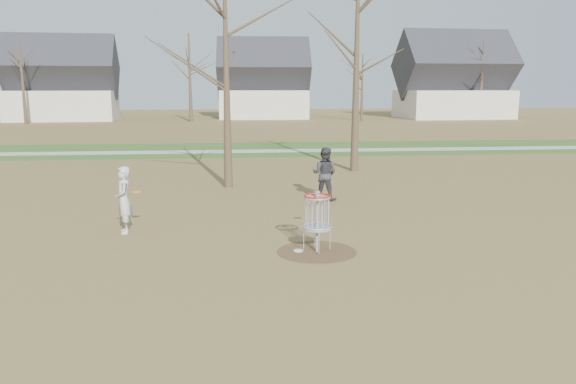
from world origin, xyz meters
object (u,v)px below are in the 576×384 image
object	(u,v)px
disc_grounded	(298,251)
disc_golf_basket	(317,212)
player_standing	(124,200)
player_throwing	(325,174)

from	to	relation	value
disc_grounded	disc_golf_basket	world-z (taller)	disc_golf_basket
player_standing	disc_golf_basket	xyz separation A→B (m)	(4.60, -2.16, 0.06)
player_standing	player_throwing	distance (m)	6.80
player_throwing	disc_golf_basket	distance (m)	5.91
player_throwing	disc_golf_basket	bearing A→B (deg)	105.67
player_throwing	disc_grounded	world-z (taller)	player_throwing
disc_golf_basket	disc_grounded	bearing A→B (deg)	169.87
player_throwing	player_standing	bearing A→B (deg)	59.20
player_throwing	disc_golf_basket	world-z (taller)	player_throwing
player_throwing	disc_grounded	distance (m)	5.99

